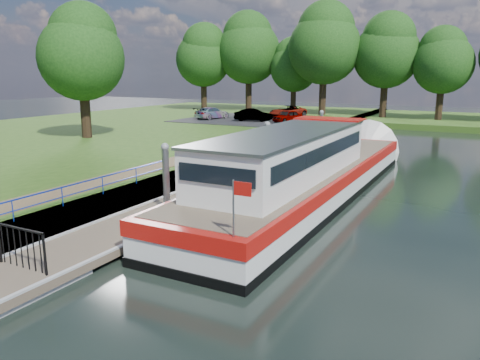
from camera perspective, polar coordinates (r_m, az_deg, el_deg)
The scene contains 14 objects.
riverbank at distance 35.37m, azimuth -26.16°, elevation 3.31°, with size 32.00×90.00×0.78m, color #2B4D16.
bank_edge at distance 24.66m, azimuth -4.55°, elevation 0.97°, with size 1.10×90.00×0.78m, color #473D2D.
footpath at distance 20.52m, azimuth -19.63°, elevation -1.01°, with size 1.60×40.00×0.05m, color brown.
carpark at distance 48.56m, azimuth 1.75°, elevation 7.37°, with size 14.00×12.00×0.06m, color black.
pontoon at distance 21.74m, azimuth -1.72°, elevation -1.17°, with size 2.50×30.00×0.56m.
mooring_piles at distance 21.51m, azimuth -1.74°, elevation 1.66°, with size 0.30×27.30×3.55m.
gate_panel at distance 13.62m, azimuth -25.19°, elevation -6.85°, with size 1.85×0.05×1.15m.
barge at distance 21.53m, azimuth 8.79°, elevation 1.01°, with size 4.36×21.15×4.78m.
horizon_trees at distance 55.36m, azimuth 16.05°, elevation 14.97°, with size 54.38×10.03×12.87m.
bank_tree_a at distance 36.74m, azimuth -18.71°, elevation 14.66°, with size 6.12×6.12×9.72m.
car_a at distance 46.08m, azimuth 5.82°, elevation 7.75°, with size 1.32×3.28×1.12m, color #999999.
car_b at distance 46.68m, azimuth 1.63°, elevation 7.93°, with size 1.28×3.67×1.21m, color #999999.
car_c at distance 49.34m, azimuth -3.42°, elevation 8.18°, with size 1.68×4.14×1.20m, color #999999.
car_d at distance 50.95m, azimuth 5.82°, elevation 8.30°, with size 2.05×4.45×1.24m, color #999999.
Camera 1 is at (10.54, -5.27, 5.46)m, focal length 35.00 mm.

